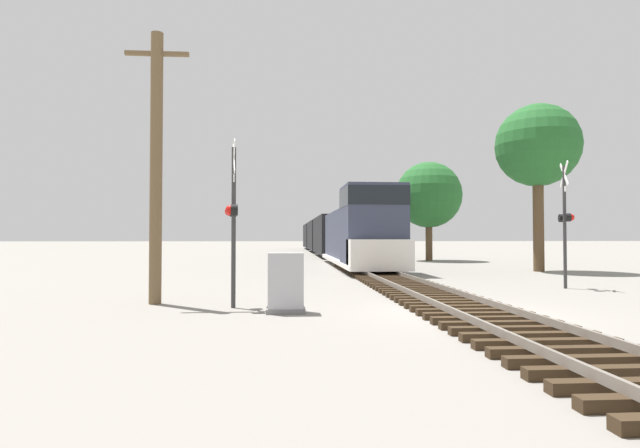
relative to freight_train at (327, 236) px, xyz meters
The scene contains 10 objects.
ground_plane 39.95m from the freight_train, 90.00° to the right, with size 400.00×400.00×0.00m, color gray.
rail_track_bed 39.94m from the freight_train, 90.00° to the right, with size 2.60×160.00×0.31m.
freight_train is the anchor object (origin of this frame).
crossing_signal_near 38.98m from the freight_train, 98.65° to the right, with size 0.44×1.01×4.48m.
crossing_signal_far 34.86m from the freight_train, 80.32° to the right, with size 0.51×1.01×4.68m.
relay_cabinet 39.78m from the freight_train, 96.41° to the right, with size 0.97×0.62×1.50m.
utility_pole 38.52m from the freight_train, 102.19° to the right, with size 1.80×0.35×7.75m.
tree_far_right 27.71m from the freight_train, 69.71° to the right, with size 4.54×4.54×9.22m.
tree_mid_background 15.30m from the freight_train, 62.28° to the right, with size 5.23×5.23×7.85m.
tree_deep_background 16.25m from the freight_train, 64.24° to the left, with size 4.12×4.12×9.23m.
Camera 1 is at (-4.47, -12.14, 1.90)m, focal length 28.00 mm.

